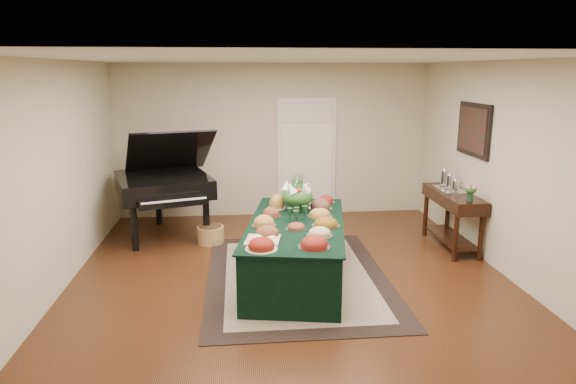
{
  "coord_description": "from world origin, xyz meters",
  "views": [
    {
      "loc": [
        -0.63,
        -6.07,
        2.57
      ],
      "look_at": [
        0.0,
        0.3,
        1.05
      ],
      "focal_mm": 32.0,
      "sensor_mm": 36.0,
      "label": 1
    }
  ],
  "objects": [
    {
      "name": "mahogany_sideboard",
      "position": [
        2.5,
        0.93,
        0.65
      ],
      "size": [
        0.45,
        1.36,
        0.84
      ],
      "color": "black",
      "rests_on": "ground"
    },
    {
      "name": "green_goblets",
      "position": [
        0.08,
        0.01,
        0.83
      ],
      "size": [
        0.27,
        0.28,
        0.18
      ],
      "color": "#143320",
      "rests_on": "buffet_table"
    },
    {
      "name": "wicker_basket",
      "position": [
        -1.07,
        1.47,
        0.13
      ],
      "size": [
        0.41,
        0.41,
        0.26
      ],
      "primitive_type": "cylinder",
      "color": "olive",
      "rests_on": "ground"
    },
    {
      "name": "tea_service",
      "position": [
        2.5,
        1.11,
        0.96
      ],
      "size": [
        0.34,
        0.58,
        0.3
      ],
      "color": "silver",
      "rests_on": "mahogany_sideboard"
    },
    {
      "name": "buffet_table",
      "position": [
        0.07,
        -0.02,
        0.37
      ],
      "size": [
        1.57,
        2.61,
        0.74
      ],
      "color": "black",
      "rests_on": "ground"
    },
    {
      "name": "area_rug",
      "position": [
        0.09,
        -0.0,
        0.01
      ],
      "size": [
        2.27,
        3.18,
        0.01
      ],
      "color": "black",
      "rests_on": "ground"
    },
    {
      "name": "food_platters",
      "position": [
        0.07,
        -0.02,
        0.78
      ],
      "size": [
        1.31,
        2.26,
        0.15
      ],
      "color": "silver",
      "rests_on": "buffet_table"
    },
    {
      "name": "pink_bouquet",
      "position": [
        2.5,
        0.41,
        0.99
      ],
      "size": [
        0.18,
        0.18,
        0.23
      ],
      "color": "#143320",
      "rests_on": "mahogany_sideboard"
    },
    {
      "name": "ground",
      "position": [
        0.0,
        0.0,
        0.0
      ],
      "size": [
        6.0,
        6.0,
        0.0
      ],
      "primitive_type": "plane",
      "color": "black",
      "rests_on": "ground"
    },
    {
      "name": "cutting_board",
      "position": [
        -0.38,
        -0.68,
        0.77
      ],
      "size": [
        0.43,
        0.43,
        0.1
      ],
      "color": "tan",
      "rests_on": "buffet_table"
    },
    {
      "name": "wall_painting",
      "position": [
        2.72,
        0.93,
        1.75
      ],
      "size": [
        0.05,
        0.95,
        0.75
      ],
      "color": "black",
      "rests_on": "ground"
    },
    {
      "name": "grand_piano",
      "position": [
        -1.79,
        1.93,
        0.84
      ],
      "size": [
        1.74,
        1.93,
        1.69
      ],
      "color": "black",
      "rests_on": "ground"
    },
    {
      "name": "kitchen_doorway",
      "position": [
        0.6,
        2.97,
        1.02
      ],
      "size": [
        1.05,
        0.07,
        2.1
      ],
      "color": "silver",
      "rests_on": "ground"
    },
    {
      "name": "floral_centerpiece",
      "position": [
        0.14,
        0.51,
        0.99
      ],
      "size": [
        0.43,
        0.43,
        0.43
      ],
      "color": "#143320",
      "rests_on": "buffet_table"
    }
  ]
}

